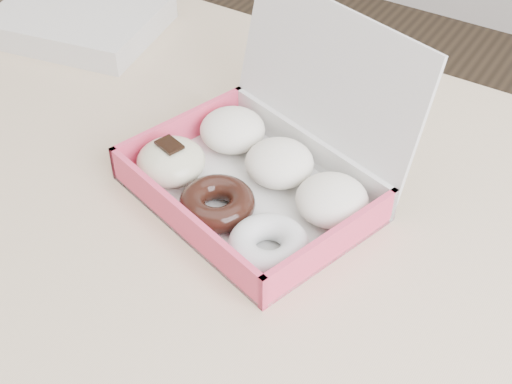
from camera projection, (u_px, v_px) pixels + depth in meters
The scene contains 3 objects.
table at pixel (222, 230), 0.95m from camera, with size 1.20×0.80×0.75m.
donut_box at pixel (258, 171), 0.87m from camera, with size 0.35×0.33×0.21m.
newspapers at pixel (79, 20), 1.18m from camera, with size 0.26×0.21×0.04m, color white.
Camera 1 is at (0.40, -0.55, 1.34)m, focal length 50.00 mm.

